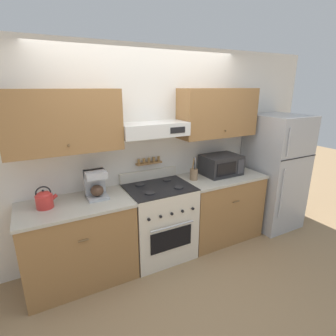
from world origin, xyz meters
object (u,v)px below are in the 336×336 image
object	(u,v)px
tea_kettle	(44,199)
microwave	(221,165)
coffee_maker	(96,184)
utensil_crock	(194,174)
refrigerator	(274,172)
stove_range	(159,221)

from	to	relation	value
tea_kettle	microwave	size ratio (longest dim) A/B	0.45
coffee_maker	utensil_crock	size ratio (longest dim) A/B	1.03
refrigerator	microwave	world-z (taller)	refrigerator
stove_range	microwave	world-z (taller)	microwave
coffee_maker	utensil_crock	world-z (taller)	coffee_maker
coffee_maker	utensil_crock	distance (m)	1.26
microwave	utensil_crock	world-z (taller)	utensil_crock
tea_kettle	microwave	world-z (taller)	microwave
tea_kettle	utensil_crock	world-z (taller)	utensil_crock
refrigerator	tea_kettle	xyz separation A→B (m)	(-3.15, 0.11, 0.16)
microwave	stove_range	bearing A→B (deg)	-176.28
refrigerator	stove_range	bearing A→B (deg)	178.16
refrigerator	coffee_maker	world-z (taller)	refrigerator
tea_kettle	microwave	xyz separation A→B (m)	(2.22, 0.02, 0.04)
stove_range	coffee_maker	world-z (taller)	coffee_maker
tea_kettle	stove_range	bearing A→B (deg)	-2.12
refrigerator	microwave	bearing A→B (deg)	172.31
stove_range	microwave	bearing A→B (deg)	3.72
coffee_maker	microwave	size ratio (longest dim) A/B	0.60
refrigerator	utensil_crock	xyz separation A→B (m)	(-1.38, 0.11, 0.15)
microwave	coffee_maker	bearing A→B (deg)	179.68
tea_kettle	refrigerator	bearing A→B (deg)	-1.95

